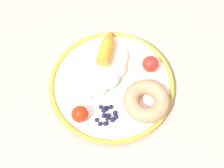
% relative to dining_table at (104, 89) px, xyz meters
% --- Properties ---
extents(ground_plane, '(6.00, 6.00, 0.00)m').
position_rel_dining_table_xyz_m(ground_plane, '(0.00, 0.00, -0.67)').
color(ground_plane, '#304237').
extents(dining_table, '(1.24, 0.83, 0.76)m').
position_rel_dining_table_xyz_m(dining_table, '(0.00, 0.00, 0.00)').
color(dining_table, gray).
rests_on(dining_table, ground_plane).
extents(plate, '(0.31, 0.31, 0.02)m').
position_rel_dining_table_xyz_m(plate, '(0.04, 0.01, 0.10)').
color(plate, white).
rests_on(plate, dining_table).
extents(banana, '(0.10, 0.17, 0.03)m').
position_rel_dining_table_xyz_m(banana, '(0.03, 0.00, 0.11)').
color(banana, beige).
rests_on(banana, plate).
extents(carrot_orange, '(0.10, 0.09, 0.03)m').
position_rel_dining_table_xyz_m(carrot_orange, '(-0.05, 0.03, 0.12)').
color(carrot_orange, orange).
rests_on(carrot_orange, plate).
extents(donut, '(0.15, 0.15, 0.04)m').
position_rel_dining_table_xyz_m(donut, '(0.12, 0.06, 0.12)').
color(donut, tan).
rests_on(donut, plate).
extents(blueberry_pile, '(0.05, 0.06, 0.02)m').
position_rel_dining_table_xyz_m(blueberry_pile, '(0.12, -0.04, 0.11)').
color(blueberry_pile, '#191638').
rests_on(blueberry_pile, plate).
extents(tomato_near, '(0.04, 0.04, 0.04)m').
position_rel_dining_table_xyz_m(tomato_near, '(0.04, 0.11, 0.12)').
color(tomato_near, red).
rests_on(tomato_near, plate).
extents(tomato_mid, '(0.04, 0.04, 0.04)m').
position_rel_dining_table_xyz_m(tomato_mid, '(0.09, -0.09, 0.12)').
color(tomato_mid, red).
rests_on(tomato_mid, plate).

